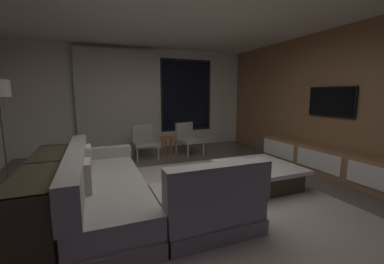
{
  "coord_description": "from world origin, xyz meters",
  "views": [
    {
      "loc": [
        -1.22,
        -3.09,
        1.49
      ],
      "look_at": [
        0.57,
        1.35,
        0.75
      ],
      "focal_mm": 23.03,
      "sensor_mm": 36.0,
      "label": 1
    }
  ],
  "objects_px": {
    "book_stack_on_coffee_table": "(254,161)",
    "accent_chair_by_curtain": "(144,140)",
    "sectional_couch": "(130,193)",
    "accent_chair_near_window": "(188,137)",
    "coffee_table": "(258,175)",
    "mounted_tv": "(331,102)",
    "side_stool": "(167,141)",
    "media_console": "(328,162)",
    "console_table_behind_couch": "(46,189)"
  },
  "relations": [
    {
      "from": "sectional_couch",
      "to": "book_stack_on_coffee_table",
      "type": "xyz_separation_m",
      "value": [
        2.07,
        0.33,
        0.11
      ]
    },
    {
      "from": "book_stack_on_coffee_table",
      "to": "side_stool",
      "type": "xyz_separation_m",
      "value": [
        -0.81,
        2.37,
        -0.03
      ]
    },
    {
      "from": "coffee_table",
      "to": "accent_chair_near_window",
      "type": "bearing_deg",
      "value": 96.12
    },
    {
      "from": "sectional_couch",
      "to": "media_console",
      "type": "relative_size",
      "value": 0.81
    },
    {
      "from": "accent_chair_near_window",
      "to": "mounted_tv",
      "type": "distance_m",
      "value": 3.19
    },
    {
      "from": "side_stool",
      "to": "mounted_tv",
      "type": "height_order",
      "value": "mounted_tv"
    },
    {
      "from": "accent_chair_near_window",
      "to": "media_console",
      "type": "relative_size",
      "value": 0.25
    },
    {
      "from": "coffee_table",
      "to": "media_console",
      "type": "height_order",
      "value": "media_console"
    },
    {
      "from": "accent_chair_near_window",
      "to": "mounted_tv",
      "type": "bearing_deg",
      "value": -48.99
    },
    {
      "from": "accent_chair_near_window",
      "to": "media_console",
      "type": "distance_m",
      "value": 3.11
    },
    {
      "from": "accent_chair_near_window",
      "to": "accent_chair_by_curtain",
      "type": "relative_size",
      "value": 1.0
    },
    {
      "from": "coffee_table",
      "to": "media_console",
      "type": "bearing_deg",
      "value": -0.88
    },
    {
      "from": "book_stack_on_coffee_table",
      "to": "mounted_tv",
      "type": "xyz_separation_m",
      "value": [
        1.74,
        0.05,
        0.95
      ]
    },
    {
      "from": "accent_chair_near_window",
      "to": "accent_chair_by_curtain",
      "type": "height_order",
      "value": "same"
    },
    {
      "from": "side_stool",
      "to": "accent_chair_by_curtain",
      "type": "bearing_deg",
      "value": 177.23
    },
    {
      "from": "media_console",
      "to": "sectional_couch",
      "type": "bearing_deg",
      "value": -177.07
    },
    {
      "from": "accent_chair_near_window",
      "to": "side_stool",
      "type": "distance_m",
      "value": 0.55
    },
    {
      "from": "side_stool",
      "to": "book_stack_on_coffee_table",
      "type": "bearing_deg",
      "value": -70.99
    },
    {
      "from": "sectional_couch",
      "to": "accent_chair_by_curtain",
      "type": "bearing_deg",
      "value": 75.37
    },
    {
      "from": "accent_chair_near_window",
      "to": "console_table_behind_couch",
      "type": "bearing_deg",
      "value": -136.63
    },
    {
      "from": "accent_chair_by_curtain",
      "to": "console_table_behind_couch",
      "type": "relative_size",
      "value": 0.37
    },
    {
      "from": "console_table_behind_couch",
      "to": "media_console",
      "type": "bearing_deg",
      "value": 0.69
    },
    {
      "from": "book_stack_on_coffee_table",
      "to": "coffee_table",
      "type": "bearing_deg",
      "value": -91.62
    },
    {
      "from": "book_stack_on_coffee_table",
      "to": "media_console",
      "type": "bearing_deg",
      "value": -5.3
    },
    {
      "from": "sectional_couch",
      "to": "console_table_behind_couch",
      "type": "bearing_deg",
      "value": 171.82
    },
    {
      "from": "mounted_tv",
      "to": "accent_chair_by_curtain",
      "type": "bearing_deg",
      "value": 142.92
    },
    {
      "from": "book_stack_on_coffee_table",
      "to": "console_table_behind_couch",
      "type": "bearing_deg",
      "value": -176.18
    },
    {
      "from": "accent_chair_by_curtain",
      "to": "media_console",
      "type": "bearing_deg",
      "value": -41.05
    },
    {
      "from": "sectional_couch",
      "to": "mounted_tv",
      "type": "distance_m",
      "value": 3.97
    },
    {
      "from": "sectional_couch",
      "to": "mounted_tv",
      "type": "height_order",
      "value": "mounted_tv"
    },
    {
      "from": "accent_chair_near_window",
      "to": "coffee_table",
      "type": "bearing_deg",
      "value": -83.88
    },
    {
      "from": "book_stack_on_coffee_table",
      "to": "accent_chair_near_window",
      "type": "distance_m",
      "value": 2.38
    },
    {
      "from": "media_console",
      "to": "mounted_tv",
      "type": "relative_size",
      "value": 3.22
    },
    {
      "from": "coffee_table",
      "to": "book_stack_on_coffee_table",
      "type": "bearing_deg",
      "value": 88.38
    },
    {
      "from": "accent_chair_near_window",
      "to": "mounted_tv",
      "type": "xyz_separation_m",
      "value": [
        2.01,
        -2.31,
        0.92
      ]
    },
    {
      "from": "book_stack_on_coffee_table",
      "to": "accent_chair_by_curtain",
      "type": "height_order",
      "value": "accent_chair_by_curtain"
    },
    {
      "from": "accent_chair_near_window",
      "to": "accent_chair_by_curtain",
      "type": "distance_m",
      "value": 1.09
    },
    {
      "from": "side_stool",
      "to": "sectional_couch",
      "type": "bearing_deg",
      "value": -114.9
    },
    {
      "from": "sectional_couch",
      "to": "accent_chair_near_window",
      "type": "bearing_deg",
      "value": 56.28
    },
    {
      "from": "book_stack_on_coffee_table",
      "to": "console_table_behind_couch",
      "type": "height_order",
      "value": "console_table_behind_couch"
    },
    {
      "from": "sectional_couch",
      "to": "mounted_tv",
      "type": "xyz_separation_m",
      "value": [
        3.8,
        0.38,
        1.06
      ]
    },
    {
      "from": "book_stack_on_coffee_table",
      "to": "side_stool",
      "type": "bearing_deg",
      "value": 109.01
    },
    {
      "from": "coffee_table",
      "to": "accent_chair_by_curtain",
      "type": "distance_m",
      "value": 2.86
    },
    {
      "from": "accent_chair_near_window",
      "to": "accent_chair_by_curtain",
      "type": "bearing_deg",
      "value": 178.44
    },
    {
      "from": "mounted_tv",
      "to": "console_table_behind_couch",
      "type": "relative_size",
      "value": 0.46
    },
    {
      "from": "coffee_table",
      "to": "accent_chair_near_window",
      "type": "height_order",
      "value": "accent_chair_near_window"
    },
    {
      "from": "book_stack_on_coffee_table",
      "to": "accent_chair_by_curtain",
      "type": "xyz_separation_m",
      "value": [
        -1.36,
        2.39,
        0.03
      ]
    },
    {
      "from": "side_stool",
      "to": "media_console",
      "type": "bearing_deg",
      "value": -46.63
    },
    {
      "from": "mounted_tv",
      "to": "sectional_couch",
      "type": "bearing_deg",
      "value": -174.23
    },
    {
      "from": "coffee_table",
      "to": "console_table_behind_couch",
      "type": "bearing_deg",
      "value": -178.49
    }
  ]
}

